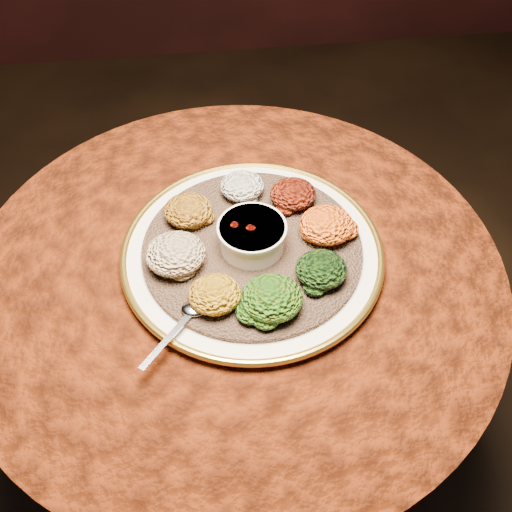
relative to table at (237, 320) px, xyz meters
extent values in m
plane|color=black|center=(0.00, 0.00, -0.55)|extent=(4.00, 4.00, 0.00)
cylinder|color=black|center=(0.00, 0.00, -0.53)|extent=(0.44, 0.44, 0.04)
cylinder|color=black|center=(0.00, 0.00, -0.21)|extent=(0.12, 0.12, 0.68)
cylinder|color=black|center=(0.00, 0.00, 0.15)|extent=(0.80, 0.80, 0.04)
cylinder|color=#4A1806|center=(0.00, 0.00, 0.00)|extent=(0.93, 0.93, 0.34)
cylinder|color=#4A1806|center=(0.00, 0.00, 0.17)|extent=(0.96, 0.96, 0.01)
cylinder|color=white|center=(0.03, 0.01, 0.19)|extent=(0.59, 0.59, 0.02)
torus|color=gold|center=(0.03, 0.01, 0.20)|extent=(0.47, 0.47, 0.01)
cylinder|color=brown|center=(0.03, 0.01, 0.20)|extent=(0.48, 0.48, 0.01)
cylinder|color=white|center=(0.03, 0.01, 0.23)|extent=(0.11, 0.11, 0.05)
cylinder|color=white|center=(0.03, 0.01, 0.26)|extent=(0.12, 0.12, 0.01)
cylinder|color=#520F04|center=(0.03, 0.01, 0.25)|extent=(0.09, 0.09, 0.01)
ellipsoid|color=silver|center=(-0.07, -0.11, 0.21)|extent=(0.05, 0.03, 0.01)
cube|color=silver|center=(-0.12, -0.16, 0.21)|extent=(0.09, 0.10, 0.00)
ellipsoid|color=beige|center=(0.03, 0.15, 0.23)|extent=(0.08, 0.08, 0.04)
ellipsoid|color=black|center=(0.12, 0.12, 0.23)|extent=(0.09, 0.08, 0.04)
ellipsoid|color=#C57810|center=(0.17, 0.03, 0.23)|extent=(0.10, 0.09, 0.05)
ellipsoid|color=black|center=(0.14, -0.07, 0.23)|extent=(0.09, 0.08, 0.04)
ellipsoid|color=#8F3A09|center=(0.05, -0.12, 0.23)|extent=(0.10, 0.09, 0.05)
ellipsoid|color=#BA8010|center=(-0.04, -0.10, 0.23)|extent=(0.09, 0.08, 0.04)
ellipsoid|color=maroon|center=(-0.10, -0.01, 0.23)|extent=(0.10, 0.10, 0.05)
ellipsoid|color=#966512|center=(-0.07, 0.10, 0.23)|extent=(0.09, 0.08, 0.04)
camera|label=1|loc=(-0.04, -0.65, 0.96)|focal=40.00mm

